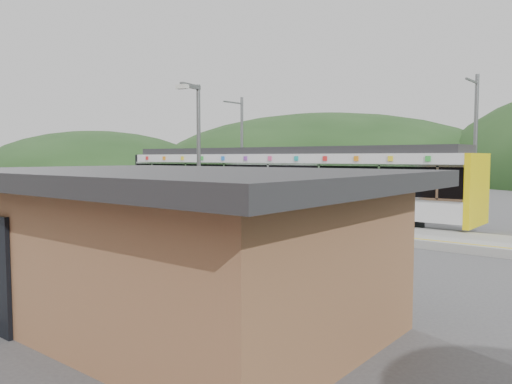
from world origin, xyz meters
The scene contains 10 objects.
ground centered at (0.00, 0.00, 0.00)m, with size 120.00×120.00×0.00m, color #4C4C4F.
hills centered at (6.19, 5.29, 0.00)m, with size 146.00×149.00×26.00m.
platform centered at (0.00, 3.30, 0.15)m, with size 26.00×3.20×0.30m, color #9E9E99.
yellow_line centered at (0.00, 2.00, 0.30)m, with size 26.00×0.10×0.01m, color yellow.
train centered at (-2.28, 6.00, 2.06)m, with size 20.44×3.01×3.74m.
catenary_mast_west centered at (-7.00, 8.56, 3.65)m, with size 0.18×1.80×7.00m.
catenary_mast_east centered at (7.00, 8.56, 3.65)m, with size 0.18×1.80×7.00m.
station_shelter centered at (6.00, -9.01, 1.55)m, with size 9.20×6.20×3.00m.
pallet_stack centered at (8.16, -7.55, 0.24)m, with size 1.36×1.17×0.47m.
lamp_post centered at (2.59, -4.88, 3.25)m, with size 0.38×1.00×5.42m.
Camera 1 is at (13.45, -15.56, 3.24)m, focal length 35.00 mm.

